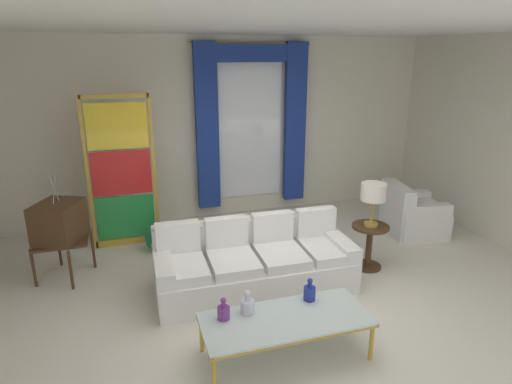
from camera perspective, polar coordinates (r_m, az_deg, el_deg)
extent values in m
plane|color=silver|center=(5.18, 3.85, -14.04)|extent=(16.00, 16.00, 0.00)
cube|color=silver|center=(7.43, -4.41, 8.27)|extent=(8.00, 0.12, 3.00)
cube|color=white|center=(5.16, 1.21, 21.04)|extent=(8.00, 7.60, 0.04)
cube|color=white|center=(7.47, -0.72, 8.75)|extent=(1.10, 0.02, 2.50)
cylinder|color=gold|center=(7.30, -0.57, 18.87)|extent=(2.00, 0.04, 0.04)
cube|color=navy|center=(7.19, -6.45, 8.29)|extent=(0.36, 0.12, 2.70)
cube|color=navy|center=(7.63, 5.12, 8.88)|extent=(0.36, 0.12, 2.70)
cube|color=navy|center=(7.28, -0.52, 17.77)|extent=(1.80, 0.10, 0.28)
cube|color=white|center=(5.29, -0.05, -10.85)|extent=(2.34, 0.94, 0.38)
cube|color=white|center=(5.52, -1.12, -7.25)|extent=(2.32, 0.24, 0.78)
cube|color=white|center=(5.61, 10.63, -8.40)|extent=(0.22, 0.86, 0.56)
cube|color=white|center=(5.10, -11.92, -11.34)|extent=(0.22, 0.86, 0.56)
cube|color=white|center=(5.42, 9.05, -7.42)|extent=(0.55, 0.75, 0.12)
cube|color=white|center=(5.60, 7.79, -4.05)|extent=(0.51, 0.15, 0.40)
cube|color=white|center=(5.22, 3.20, -8.25)|extent=(0.55, 0.75, 0.12)
cube|color=white|center=(5.40, 2.12, -4.73)|extent=(0.51, 0.15, 0.40)
cube|color=white|center=(5.07, -3.08, -9.05)|extent=(0.55, 0.75, 0.12)
cube|color=white|center=(5.26, -3.92, -5.39)|extent=(0.51, 0.15, 0.40)
cube|color=white|center=(4.99, -9.68, -9.78)|extent=(0.55, 0.75, 0.12)
cube|color=white|center=(5.18, -10.23, -6.02)|extent=(0.51, 0.15, 0.40)
cube|color=silver|center=(4.17, 3.93, -16.24)|extent=(1.56, 0.66, 0.02)
cube|color=gold|center=(4.42, 2.45, -14.32)|extent=(1.56, 0.04, 0.03)
cube|color=gold|center=(3.95, 5.62, -18.85)|extent=(1.56, 0.04, 0.03)
cube|color=gold|center=(4.01, -6.77, -18.20)|extent=(0.04, 0.66, 0.03)
cube|color=gold|center=(4.47, 13.33, -14.46)|extent=(0.04, 0.66, 0.03)
cylinder|color=gold|center=(4.36, -7.14, -18.00)|extent=(0.04, 0.04, 0.38)
cylinder|color=gold|center=(4.77, 11.17, -14.73)|extent=(0.04, 0.04, 0.38)
cylinder|color=gold|center=(3.91, -5.49, -22.83)|extent=(0.04, 0.04, 0.38)
cylinder|color=gold|center=(4.37, 14.90, -18.48)|extent=(0.04, 0.04, 0.38)
cylinder|color=#753384|center=(4.12, -4.26, -15.53)|extent=(0.11, 0.11, 0.12)
cylinder|color=#753384|center=(4.08, -4.29, -14.53)|extent=(0.04, 0.04, 0.05)
sphere|color=#753384|center=(4.05, -4.30, -13.97)|extent=(0.05, 0.05, 0.05)
cylinder|color=navy|center=(4.41, 7.02, -13.07)|extent=(0.12, 0.12, 0.14)
cylinder|color=navy|center=(4.36, 7.07, -12.02)|extent=(0.04, 0.04, 0.05)
sphere|color=navy|center=(4.34, 7.09, -11.47)|extent=(0.05, 0.05, 0.05)
cylinder|color=silver|center=(4.18, -1.11, -14.81)|extent=(0.13, 0.13, 0.13)
cylinder|color=silver|center=(4.14, -1.12, -13.75)|extent=(0.05, 0.05, 0.05)
sphere|color=silver|center=(4.11, -1.13, -13.16)|extent=(0.06, 0.06, 0.06)
cube|color=#472D19|center=(5.95, -24.10, -5.84)|extent=(0.62, 0.54, 0.03)
cylinder|color=#472D19|center=(5.97, -27.16, -8.86)|extent=(0.04, 0.04, 0.50)
cylinder|color=#472D19|center=(6.38, -24.41, -6.73)|extent=(0.04, 0.04, 0.50)
cylinder|color=#472D19|center=(5.72, -23.12, -9.44)|extent=(0.04, 0.04, 0.50)
cylinder|color=#472D19|center=(6.15, -20.56, -7.16)|extent=(0.04, 0.04, 0.50)
cube|color=#472D19|center=(5.86, -24.41, -3.55)|extent=(0.67, 0.71, 0.48)
cube|color=black|center=(5.98, -26.36, -3.20)|extent=(0.17, 0.36, 0.30)
cylinder|color=gold|center=(5.98, -26.54, -5.15)|extent=(0.03, 0.04, 0.04)
cylinder|color=gold|center=(6.10, -25.73, -4.59)|extent=(0.03, 0.04, 0.04)
cylinder|color=silver|center=(5.73, -24.95, 0.37)|extent=(0.06, 0.12, 0.34)
cylinder|color=silver|center=(5.73, -24.95, 0.37)|extent=(0.06, 0.12, 0.34)
cube|color=white|center=(7.31, 20.08, -3.54)|extent=(0.92, 0.92, 0.40)
cube|color=white|center=(7.23, 20.29, -1.70)|extent=(0.79, 0.79, 0.10)
cube|color=white|center=(7.10, 17.96, -2.22)|extent=(0.33, 0.82, 0.80)
cube|color=white|center=(7.55, 19.06, -2.04)|extent=(0.76, 0.30, 0.58)
cube|color=white|center=(7.02, 21.33, -3.79)|extent=(0.76, 0.30, 0.58)
cube|color=gold|center=(6.47, -21.18, 2.02)|extent=(0.05, 0.05, 2.20)
cube|color=gold|center=(6.46, -13.23, 2.75)|extent=(0.05, 0.05, 2.20)
cube|color=gold|center=(6.27, -18.12, 11.85)|extent=(0.90, 0.05, 0.06)
cube|color=gold|center=(6.80, -16.40, -6.16)|extent=(0.90, 0.05, 0.10)
cube|color=#238E3D|center=(6.65, -16.69, -3.14)|extent=(0.82, 0.02, 0.64)
cube|color=red|center=(6.45, -17.21, 2.39)|extent=(0.82, 0.02, 0.64)
cube|color=yellow|center=(6.32, -17.76, 8.23)|extent=(0.82, 0.02, 0.64)
cylinder|color=beige|center=(6.51, -12.34, -7.10)|extent=(0.16, 0.16, 0.06)
ellipsoid|color=#1E6287|center=(6.47, -12.40, -6.21)|extent=(0.18, 0.32, 0.20)
sphere|color=#1E6287|center=(6.55, -12.58, -4.85)|extent=(0.09, 0.09, 0.09)
cone|color=gold|center=(6.61, -12.63, -4.66)|extent=(0.02, 0.04, 0.02)
cone|color=#1F6E48|center=(6.26, -12.31, -6.03)|extent=(0.44, 0.40, 0.50)
cylinder|color=#472D19|center=(5.83, 14.79, -4.42)|extent=(0.48, 0.48, 0.03)
cylinder|color=#472D19|center=(5.95, 14.57, -7.01)|extent=(0.08, 0.08, 0.55)
cylinder|color=#472D19|center=(6.07, 14.37, -9.37)|extent=(0.36, 0.36, 0.03)
cylinder|color=#B29338|center=(5.82, 14.82, -4.10)|extent=(0.18, 0.18, 0.04)
cylinder|color=#B29338|center=(5.75, 14.98, -2.26)|extent=(0.03, 0.03, 0.36)
cylinder|color=silver|center=(5.68, 15.17, 0.02)|extent=(0.32, 0.32, 0.22)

